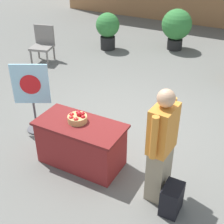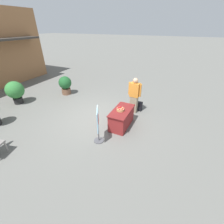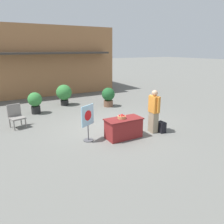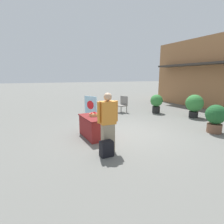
{
  "view_description": "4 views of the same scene",
  "coord_description": "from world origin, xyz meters",
  "px_view_note": "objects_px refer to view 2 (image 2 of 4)",
  "views": [
    {
      "loc": [
        2.13,
        -4.43,
        3.32
      ],
      "look_at": [
        -0.07,
        -0.33,
        0.49
      ],
      "focal_mm": 50.0,
      "sensor_mm": 36.0,
      "label": 1
    },
    {
      "loc": [
        -4.99,
        -3.04,
        3.68
      ],
      "look_at": [
        -0.12,
        -0.78,
        0.53
      ],
      "focal_mm": 24.0,
      "sensor_mm": 36.0,
      "label": 2
    },
    {
      "loc": [
        -4.23,
        -7.56,
        3.18
      ],
      "look_at": [
        -0.57,
        -1.12,
        1.02
      ],
      "focal_mm": 35.0,
      "sensor_mm": 36.0,
      "label": 3
    },
    {
      "loc": [
        5.4,
        -3.41,
        2.11
      ],
      "look_at": [
        -0.22,
        -0.45,
        0.82
      ],
      "focal_mm": 28.0,
      "sensor_mm": 36.0,
      "label": 4
    }
  ],
  "objects_px": {
    "person_visitor": "(134,95)",
    "backpack": "(138,106)",
    "poster_board": "(98,124)",
    "display_table": "(122,118)",
    "potted_plant_near_right": "(15,91)",
    "apple_basket": "(120,109)",
    "potted_plant_far_right": "(65,84)"
  },
  "relations": [
    {
      "from": "potted_plant_near_right",
      "to": "potted_plant_far_right",
      "type": "relative_size",
      "value": 1.11
    },
    {
      "from": "potted_plant_near_right",
      "to": "person_visitor",
      "type": "bearing_deg",
      "value": -73.8
    },
    {
      "from": "apple_basket",
      "to": "potted_plant_far_right",
      "type": "height_order",
      "value": "potted_plant_far_right"
    },
    {
      "from": "person_visitor",
      "to": "potted_plant_far_right",
      "type": "xyz_separation_m",
      "value": [
        0.37,
        4.36,
        -0.25
      ]
    },
    {
      "from": "person_visitor",
      "to": "backpack",
      "type": "distance_m",
      "value": 0.72
    },
    {
      "from": "apple_basket",
      "to": "potted_plant_near_right",
      "type": "height_order",
      "value": "potted_plant_near_right"
    },
    {
      "from": "person_visitor",
      "to": "potted_plant_far_right",
      "type": "height_order",
      "value": "person_visitor"
    },
    {
      "from": "person_visitor",
      "to": "poster_board",
      "type": "distance_m",
      "value": 2.61
    },
    {
      "from": "person_visitor",
      "to": "poster_board",
      "type": "relative_size",
      "value": 1.28
    },
    {
      "from": "display_table",
      "to": "potted_plant_far_right",
      "type": "bearing_deg",
      "value": 68.4
    },
    {
      "from": "display_table",
      "to": "poster_board",
      "type": "xyz_separation_m",
      "value": [
        -1.25,
        0.38,
        0.36
      ]
    },
    {
      "from": "display_table",
      "to": "apple_basket",
      "type": "height_order",
      "value": "apple_basket"
    },
    {
      "from": "apple_basket",
      "to": "potted_plant_far_right",
      "type": "xyz_separation_m",
      "value": [
        1.75,
        4.23,
        -0.2
      ]
    },
    {
      "from": "person_visitor",
      "to": "potted_plant_near_right",
      "type": "bearing_deg",
      "value": -69.74
    },
    {
      "from": "poster_board",
      "to": "apple_basket",
      "type": "bearing_deg",
      "value": 45.89
    },
    {
      "from": "person_visitor",
      "to": "display_table",
      "type": "bearing_deg",
      "value": -0.0
    },
    {
      "from": "potted_plant_near_right",
      "to": "potted_plant_far_right",
      "type": "height_order",
      "value": "potted_plant_near_right"
    },
    {
      "from": "display_table",
      "to": "backpack",
      "type": "bearing_deg",
      "value": -9.67
    },
    {
      "from": "person_visitor",
      "to": "backpack",
      "type": "height_order",
      "value": "person_visitor"
    },
    {
      "from": "apple_basket",
      "to": "backpack",
      "type": "bearing_deg",
      "value": -10.59
    },
    {
      "from": "potted_plant_far_right",
      "to": "person_visitor",
      "type": "bearing_deg",
      "value": -94.88
    },
    {
      "from": "potted_plant_far_right",
      "to": "apple_basket",
      "type": "bearing_deg",
      "value": -112.51
    },
    {
      "from": "display_table",
      "to": "poster_board",
      "type": "relative_size",
      "value": 1.04
    },
    {
      "from": "poster_board",
      "to": "potted_plant_far_right",
      "type": "height_order",
      "value": "poster_board"
    },
    {
      "from": "display_table",
      "to": "potted_plant_near_right",
      "type": "relative_size",
      "value": 1.14
    },
    {
      "from": "person_visitor",
      "to": "potted_plant_near_right",
      "type": "relative_size",
      "value": 1.4
    },
    {
      "from": "apple_basket",
      "to": "potted_plant_far_right",
      "type": "relative_size",
      "value": 0.27
    },
    {
      "from": "display_table",
      "to": "person_visitor",
      "type": "height_order",
      "value": "person_visitor"
    },
    {
      "from": "backpack",
      "to": "potted_plant_near_right",
      "type": "bearing_deg",
      "value": 108.08
    },
    {
      "from": "poster_board",
      "to": "potted_plant_far_right",
      "type": "relative_size",
      "value": 1.22
    },
    {
      "from": "backpack",
      "to": "potted_plant_far_right",
      "type": "relative_size",
      "value": 0.39
    },
    {
      "from": "apple_basket",
      "to": "backpack",
      "type": "relative_size",
      "value": 0.7
    }
  ]
}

